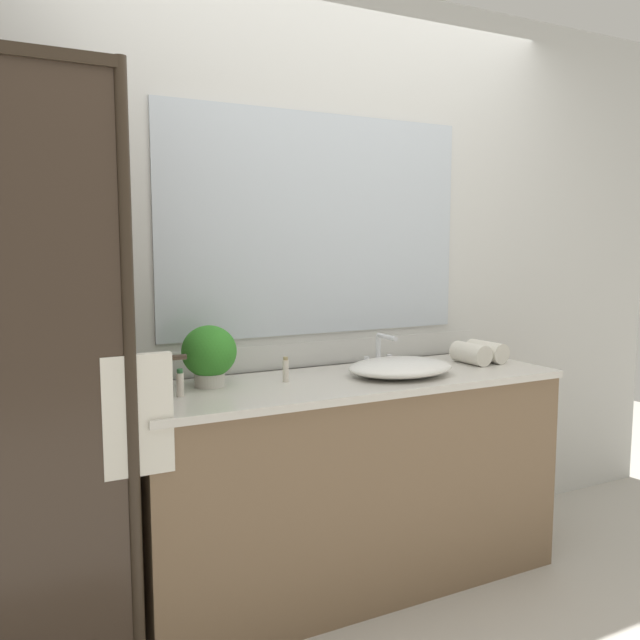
{
  "coord_description": "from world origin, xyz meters",
  "views": [
    {
      "loc": [
        -1.34,
        -2.31,
        1.45
      ],
      "look_at": [
        -0.15,
        0.0,
        1.15
      ],
      "focal_mm": 36.74,
      "sensor_mm": 36.0,
      "label": 1
    }
  ],
  "objects_px": {
    "amenity_bottle_shampoo": "(286,370)",
    "faucet": "(380,357)",
    "potted_plant": "(209,353)",
    "rolled_towel_middle": "(471,353)",
    "amenity_bottle_lotion": "(180,383)",
    "amenity_bottle_body_wash": "(161,393)",
    "sink_basin": "(400,367)",
    "rolled_towel_near_edge": "(486,351)"
  },
  "relations": [
    {
      "from": "faucet",
      "to": "amenity_bottle_body_wash",
      "type": "distance_m",
      "value": 1.05
    },
    {
      "from": "faucet",
      "to": "potted_plant",
      "type": "xyz_separation_m",
      "value": [
        -0.78,
        0.0,
        0.07
      ]
    },
    {
      "from": "amenity_bottle_lotion",
      "to": "amenity_bottle_body_wash",
      "type": "bearing_deg",
      "value": -128.96
    },
    {
      "from": "amenity_bottle_shampoo",
      "to": "rolled_towel_middle",
      "type": "bearing_deg",
      "value": -1.61
    },
    {
      "from": "amenity_bottle_lotion",
      "to": "amenity_bottle_shampoo",
      "type": "bearing_deg",
      "value": 6.49
    },
    {
      "from": "rolled_towel_near_edge",
      "to": "potted_plant",
      "type": "bearing_deg",
      "value": 176.9
    },
    {
      "from": "amenity_bottle_lotion",
      "to": "rolled_towel_middle",
      "type": "distance_m",
      "value": 1.37
    },
    {
      "from": "rolled_towel_near_edge",
      "to": "rolled_towel_middle",
      "type": "xyz_separation_m",
      "value": [
        -0.11,
        -0.02,
        0.0
      ]
    },
    {
      "from": "potted_plant",
      "to": "rolled_towel_near_edge",
      "type": "bearing_deg",
      "value": -3.1
    },
    {
      "from": "amenity_bottle_lotion",
      "to": "rolled_towel_near_edge",
      "type": "relative_size",
      "value": 0.51
    },
    {
      "from": "rolled_towel_middle",
      "to": "faucet",
      "type": "bearing_deg",
      "value": 169.2
    },
    {
      "from": "sink_basin",
      "to": "rolled_towel_near_edge",
      "type": "bearing_deg",
      "value": 9.61
    },
    {
      "from": "rolled_towel_near_edge",
      "to": "rolled_towel_middle",
      "type": "relative_size",
      "value": 1.06
    },
    {
      "from": "amenity_bottle_shampoo",
      "to": "faucet",
      "type": "bearing_deg",
      "value": 6.89
    },
    {
      "from": "faucet",
      "to": "potted_plant",
      "type": "height_order",
      "value": "potted_plant"
    },
    {
      "from": "amenity_bottle_body_wash",
      "to": "rolled_towel_near_edge",
      "type": "xyz_separation_m",
      "value": [
        1.58,
        0.16,
        0.0
      ]
    },
    {
      "from": "faucet",
      "to": "rolled_towel_near_edge",
      "type": "bearing_deg",
      "value": -7.05
    },
    {
      "from": "amenity_bottle_shampoo",
      "to": "potted_plant",
      "type": "bearing_deg",
      "value": 168.15
    },
    {
      "from": "amenity_bottle_lotion",
      "to": "potted_plant",
      "type": "bearing_deg",
      "value": 37.26
    },
    {
      "from": "potted_plant",
      "to": "amenity_bottle_shampoo",
      "type": "bearing_deg",
      "value": -11.85
    },
    {
      "from": "rolled_towel_middle",
      "to": "rolled_towel_near_edge",
      "type": "bearing_deg",
      "value": 8.33
    },
    {
      "from": "potted_plant",
      "to": "amenity_bottle_body_wash",
      "type": "relative_size",
      "value": 2.45
    },
    {
      "from": "amenity_bottle_shampoo",
      "to": "rolled_towel_near_edge",
      "type": "relative_size",
      "value": 0.51
    },
    {
      "from": "faucet",
      "to": "amenity_bottle_shampoo",
      "type": "xyz_separation_m",
      "value": [
        -0.48,
        -0.06,
        -0.01
      ]
    },
    {
      "from": "sink_basin",
      "to": "potted_plant",
      "type": "relative_size",
      "value": 1.95
    },
    {
      "from": "amenity_bottle_body_wash",
      "to": "rolled_towel_near_edge",
      "type": "bearing_deg",
      "value": 5.76
    },
    {
      "from": "potted_plant",
      "to": "amenity_bottle_lotion",
      "type": "bearing_deg",
      "value": -142.74
    },
    {
      "from": "potted_plant",
      "to": "amenity_bottle_lotion",
      "type": "height_order",
      "value": "potted_plant"
    },
    {
      "from": "potted_plant",
      "to": "rolled_towel_middle",
      "type": "bearing_deg",
      "value": -4.13
    },
    {
      "from": "faucet",
      "to": "sink_basin",
      "type": "bearing_deg",
      "value": -90.0
    },
    {
      "from": "sink_basin",
      "to": "amenity_bottle_shampoo",
      "type": "relative_size",
      "value": 4.56
    },
    {
      "from": "amenity_bottle_lotion",
      "to": "rolled_towel_middle",
      "type": "xyz_separation_m",
      "value": [
        1.37,
        0.02,
        -0.0
      ]
    },
    {
      "from": "amenity_bottle_shampoo",
      "to": "rolled_towel_middle",
      "type": "height_order",
      "value": "amenity_bottle_shampoo"
    },
    {
      "from": "faucet",
      "to": "rolled_towel_middle",
      "type": "height_order",
      "value": "faucet"
    },
    {
      "from": "sink_basin",
      "to": "amenity_bottle_body_wash",
      "type": "bearing_deg",
      "value": -176.34
    },
    {
      "from": "amenity_bottle_lotion",
      "to": "amenity_bottle_body_wash",
      "type": "xyz_separation_m",
      "value": [
        -0.1,
        -0.12,
        -0.0
      ]
    },
    {
      "from": "amenity_bottle_body_wash",
      "to": "amenity_bottle_lotion",
      "type": "bearing_deg",
      "value": 51.04
    },
    {
      "from": "rolled_towel_near_edge",
      "to": "rolled_towel_middle",
      "type": "distance_m",
      "value": 0.11
    },
    {
      "from": "potted_plant",
      "to": "rolled_towel_near_edge",
      "type": "xyz_separation_m",
      "value": [
        1.33,
        -0.07,
        -0.08
      ]
    },
    {
      "from": "amenity_bottle_shampoo",
      "to": "amenity_bottle_lotion",
      "type": "relative_size",
      "value": 1.0
    },
    {
      "from": "potted_plant",
      "to": "amenity_bottle_body_wash",
      "type": "height_order",
      "value": "potted_plant"
    },
    {
      "from": "faucet",
      "to": "potted_plant",
      "type": "distance_m",
      "value": 0.78
    }
  ]
}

